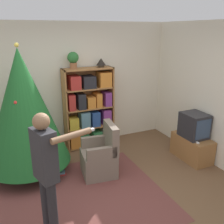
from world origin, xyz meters
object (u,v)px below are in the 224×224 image
(bookshelf, at_px, (89,109))
(potted_plant, at_px, (73,59))
(standing_person, at_px, (46,168))
(table_lamp, at_px, (101,62))
(television, at_px, (194,125))
(armchair, at_px, (101,157))
(christmas_tree, at_px, (24,108))

(bookshelf, xyz_separation_m, potted_plant, (-0.30, 0.01, 1.06))
(standing_person, distance_m, table_lamp, 2.87)
(potted_plant, bearing_deg, standing_person, -114.00)
(standing_person, bearing_deg, potted_plant, 140.10)
(television, distance_m, potted_plant, 2.66)
(television, xyz_separation_m, potted_plant, (-1.91, 1.41, 1.19))
(armchair, relative_size, potted_plant, 2.80)
(bookshelf, distance_m, table_lamp, 1.02)
(standing_person, relative_size, potted_plant, 4.88)
(christmas_tree, height_order, armchair, christmas_tree)
(bookshelf, height_order, television, bookshelf)
(television, relative_size, table_lamp, 2.38)
(table_lamp, bearing_deg, christmas_tree, -159.70)
(potted_plant, relative_size, table_lamp, 1.65)
(bookshelf, xyz_separation_m, christmas_tree, (-1.34, -0.59, 0.37))
(television, bearing_deg, table_lamp, 133.35)
(bookshelf, height_order, standing_person, bookshelf)
(christmas_tree, height_order, potted_plant, christmas_tree)
(bookshelf, distance_m, armchair, 1.29)
(armchair, xyz_separation_m, potted_plant, (-0.08, 1.18, 1.57))
(standing_person, bearing_deg, television, 89.96)
(television, xyz_separation_m, christmas_tree, (-2.96, 0.81, 0.49))
(christmas_tree, distance_m, standing_person, 1.65)
(television, bearing_deg, standing_person, -164.14)
(television, height_order, table_lamp, table_lamp)
(armchair, bearing_deg, standing_person, -38.46)
(bookshelf, xyz_separation_m, table_lamp, (0.29, 0.01, 0.97))
(bookshelf, relative_size, standing_person, 1.06)
(christmas_tree, height_order, standing_person, christmas_tree)
(christmas_tree, distance_m, potted_plant, 1.39)
(television, distance_m, armchair, 1.89)
(christmas_tree, bearing_deg, table_lamp, 20.30)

